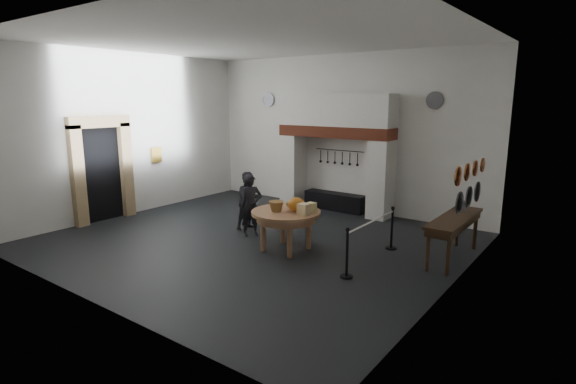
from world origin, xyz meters
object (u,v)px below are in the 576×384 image
Objects in this scene: visitor_far at (249,201)px; barrier_post_near at (347,254)px; visitor_near at (251,205)px; work_table at (286,213)px; iron_range at (335,201)px; side_table at (455,218)px; barrier_post_far at (392,229)px.

visitor_far reaches higher than barrier_post_near.
visitor_near is 0.57m from visitor_far.
visitor_near reaches higher than work_table.
work_table is 1.95m from barrier_post_near.
iron_range is 1.30× the size of visitor_far.
visitor_far reaches higher than work_table.
visitor_near is 0.68× the size of side_table.
barrier_post_far is (2.82, -2.36, 0.20)m from iron_range.
iron_range is 3.16m from visitor_far.
visitor_near is at bearing -164.56° from side_table.
work_table is 1.02× the size of visitor_far.
visitor_near reaches higher than barrier_post_near.
side_table reaches higher than iron_range.
iron_range is at bearing 104.82° from work_table.
side_table and barrier_post_near have the same top height.
visitor_far is 0.66× the size of side_table.
barrier_post_far is at bearing -65.10° from visitor_far.
work_table is 1.86m from visitor_far.
visitor_near is 1.02× the size of visitor_far.
barrier_post_near is 1.00× the size of barrier_post_far.
iron_range is at bearing 151.51° from side_table.
barrier_post_far is at bearing -39.86° from iron_range.
visitor_far is 3.60m from barrier_post_far.
work_table is 1.66× the size of barrier_post_far.
visitor_near is 3.32m from barrier_post_far.
iron_range is 0.86× the size of side_table.
visitor_far is at bearing 159.52° from barrier_post_near.
side_table is (4.80, 0.82, 0.14)m from visitor_far.
visitor_far is at bearing 156.51° from work_table.
barrier_post_near is at bearing -96.56° from visitor_far.
barrier_post_near is (3.52, -1.32, -0.28)m from visitor_far.
barrier_post_far is (0.00, 2.00, 0.00)m from barrier_post_near.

